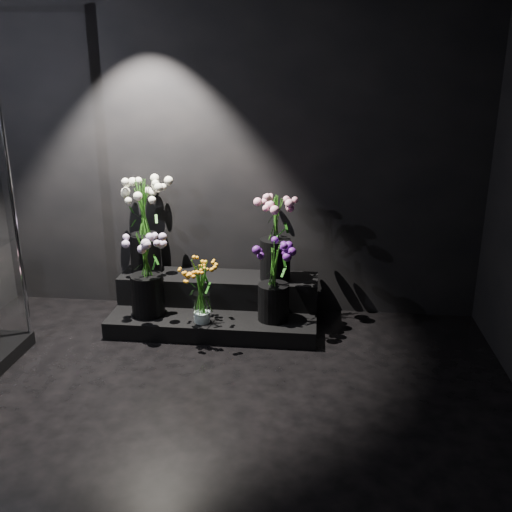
# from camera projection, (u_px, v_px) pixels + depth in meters

# --- Properties ---
(floor) EXTENTS (4.00, 4.00, 0.00)m
(floor) POSITION_uv_depth(u_px,v_px,m) (182.00, 451.00, 3.08)
(floor) COLOR black
(floor) RESTS_ON ground
(wall_back) EXTENTS (4.00, 0.00, 4.00)m
(wall_back) POSITION_uv_depth(u_px,v_px,m) (233.00, 144.00, 4.53)
(wall_back) COLOR black
(wall_back) RESTS_ON floor
(display_riser) EXTENTS (1.62, 0.72, 0.36)m
(display_riser) POSITION_uv_depth(u_px,v_px,m) (217.00, 304.00, 4.63)
(display_riser) COLOR black
(display_riser) RESTS_ON floor
(bouquet_orange_bells) EXTENTS (0.27, 0.27, 0.52)m
(bouquet_orange_bells) POSITION_uv_depth(u_px,v_px,m) (201.00, 289.00, 4.25)
(bouquet_orange_bells) COLOR white
(bouquet_orange_bells) RESTS_ON display_riser
(bouquet_lilac) EXTENTS (0.40, 0.40, 0.68)m
(bouquet_lilac) POSITION_uv_depth(u_px,v_px,m) (146.00, 267.00, 4.36)
(bouquet_lilac) COLOR black
(bouquet_lilac) RESTS_ON display_riser
(bouquet_purple) EXTENTS (0.37, 0.37, 0.61)m
(bouquet_purple) POSITION_uv_depth(u_px,v_px,m) (274.00, 277.00, 4.28)
(bouquet_purple) COLOR black
(bouquet_purple) RESTS_ON display_riser
(bouquet_cream_roses) EXTENTS (0.47, 0.47, 0.77)m
(bouquet_cream_roses) POSITION_uv_depth(u_px,v_px,m) (144.00, 221.00, 4.60)
(bouquet_cream_roses) COLOR black
(bouquet_cream_roses) RESTS_ON display_riser
(bouquet_pink_roses) EXTENTS (0.38, 0.38, 0.67)m
(bouquet_pink_roses) POSITION_uv_depth(u_px,v_px,m) (276.00, 232.00, 4.47)
(bouquet_pink_roses) COLOR black
(bouquet_pink_roses) RESTS_ON display_riser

